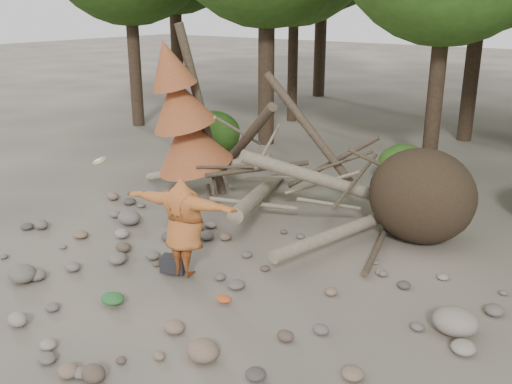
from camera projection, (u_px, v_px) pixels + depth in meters
The scene contains 13 objects.
ground at pixel (186, 283), 10.16m from camera, with size 120.00×120.00×0.00m, color #514C44.
deadfall_pile at pixel (394, 193), 11.96m from camera, with size 8.55×5.24×3.30m.
dead_conifer at pixel (184, 117), 13.82m from camera, with size 2.06×2.16×4.35m.
bush_left at pixel (213, 133), 18.52m from camera, with size 1.80×1.80×1.44m, color #284F15.
bush_mid at pixel (404, 165), 15.49m from camera, with size 1.40×1.40×1.12m, color #34641D.
frisbee_thrower at pixel (184, 227), 10.05m from camera, with size 3.02×0.98×1.99m.
backpack at pixel (174, 267), 10.46m from camera, with size 0.44×0.29×0.29m, color black.
cloth_green at pixel (113, 301), 9.39m from camera, with size 0.42×0.35×0.16m, color #245B28.
cloth_orange at pixel (224, 302), 9.44m from camera, with size 0.27×0.22×0.10m, color #B6471F.
boulder_front_left at pixel (22, 274), 10.17m from camera, with size 0.53×0.48×0.32m, color #615C51.
boulder_front_right at pixel (203, 351), 7.94m from camera, with size 0.48×0.43×0.29m, color #775E4A.
boulder_mid_right at pixel (455, 321), 8.56m from camera, with size 0.68×0.61×0.41m, color gray.
boulder_mid_left at pixel (129, 218), 12.80m from camera, with size 0.54×0.48×0.32m, color #685E57.
Camera 1 is at (6.40, -6.61, 4.76)m, focal length 40.00 mm.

